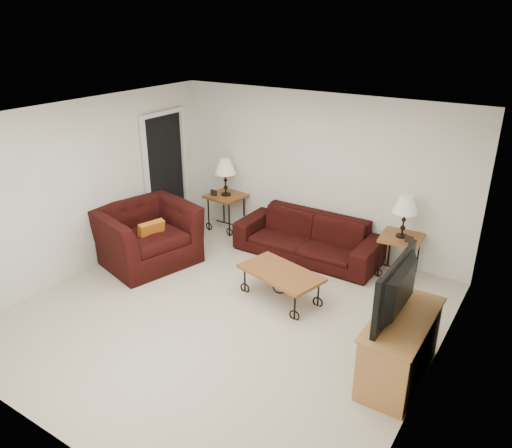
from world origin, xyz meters
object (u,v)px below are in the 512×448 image
at_px(armchair, 147,235).
at_px(coffee_table, 281,285).
at_px(side_table_right, 399,256).
at_px(sofa, 308,237).
at_px(lamp_right, 404,216).
at_px(tv_stand, 400,347).
at_px(television, 406,290).
at_px(side_table_left, 226,212).
at_px(lamp_left, 225,177).
at_px(backpack, 353,263).

bearing_deg(armchair, coffee_table, -70.54).
bearing_deg(side_table_right, sofa, -172.72).
xyz_separation_m(lamp_right, armchair, (-3.40, -1.69, -0.49)).
height_order(sofa, tv_stand, tv_stand).
relative_size(armchair, television, 1.26).
distance_m(sofa, side_table_left, 1.72).
height_order(side_table_left, armchair, armchair).
bearing_deg(tv_stand, lamp_right, 107.95).
height_order(side_table_left, lamp_left, lamp_left).
bearing_deg(sofa, side_table_left, 174.01).
distance_m(sofa, backpack, 0.92).
bearing_deg(tv_stand, backpack, 125.13).
height_order(lamp_right, television, television).
bearing_deg(side_table_left, lamp_left, 0.00).
bearing_deg(lamp_right, backpack, -141.52).
bearing_deg(armchair, tv_stand, -81.63).
xyz_separation_m(armchair, tv_stand, (4.11, -0.50, -0.08)).
height_order(lamp_right, coffee_table, lamp_right).
height_order(side_table_left, lamp_right, lamp_right).
xyz_separation_m(coffee_table, backpack, (0.58, 1.10, 0.02)).
bearing_deg(backpack, lamp_right, 57.38).
height_order(tv_stand, television, television).
relative_size(lamp_left, tv_stand, 0.53).
xyz_separation_m(lamp_left, coffee_table, (2.01, -1.52, -0.76)).
bearing_deg(side_table_right, side_table_left, -180.00).
xyz_separation_m(armchair, backpack, (2.87, 1.26, -0.22)).
height_order(side_table_right, television, television).
height_order(sofa, coffee_table, sofa).
distance_m(lamp_left, coffee_table, 2.63).
distance_m(side_table_left, lamp_left, 0.65).
xyz_separation_m(side_table_right, tv_stand, (0.71, -2.18, 0.05)).
relative_size(armchair, backpack, 3.03).
xyz_separation_m(lamp_right, television, (0.69, -2.18, 0.11)).
bearing_deg(television, coffee_table, -110.24).
relative_size(side_table_right, armchair, 0.45).
distance_m(side_table_left, coffee_table, 2.52).
distance_m(side_table_left, backpack, 2.63).
bearing_deg(side_table_right, lamp_right, 0.00).
relative_size(sofa, backpack, 5.03).
bearing_deg(sofa, lamp_right, 7.28).
distance_m(lamp_right, armchair, 3.82).
relative_size(sofa, lamp_right, 3.67).
xyz_separation_m(lamp_left, armchair, (-0.27, -1.69, -0.52)).
distance_m(side_table_right, coffee_table, 1.89).
xyz_separation_m(lamp_left, television, (3.81, -2.18, 0.07)).
xyz_separation_m(sofa, tv_stand, (2.12, -2.00, 0.03)).
xyz_separation_m(side_table_left, lamp_left, (0.00, 0.00, 0.65)).
bearing_deg(television, lamp_right, -162.53).
bearing_deg(coffee_table, side_table_left, 142.90).
bearing_deg(coffee_table, sofa, 102.37).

